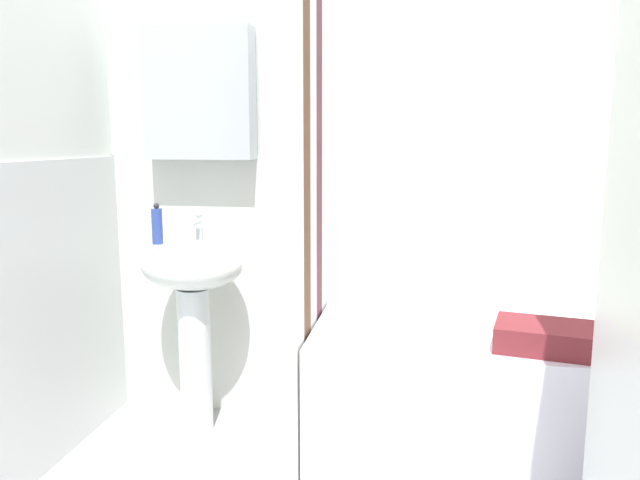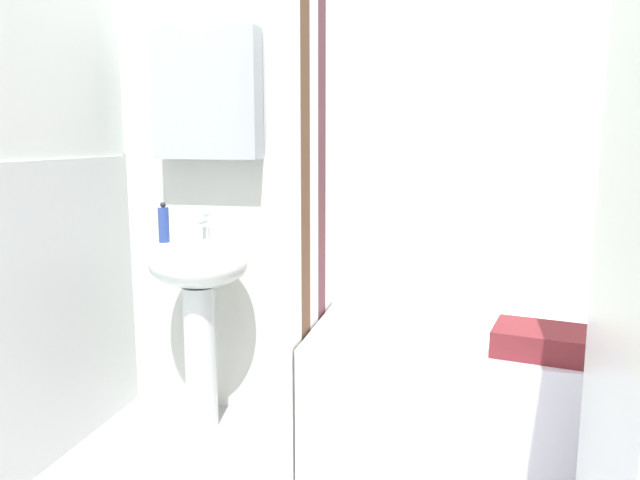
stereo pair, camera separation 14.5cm
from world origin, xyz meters
name	(u,v)px [view 2 (the right image)]	position (x,y,z in m)	size (l,w,h in m)	color
wall_back_tiled	(444,173)	(-0.07, 1.26, 1.14)	(3.60, 0.18, 2.40)	silver
sink	(199,292)	(-1.09, 1.03, 0.62)	(0.44, 0.34, 0.84)	white
faucet	(204,225)	(-1.09, 1.11, 0.90)	(0.03, 0.12, 0.12)	silver
soap_dispenser	(164,224)	(-1.23, 0.99, 0.92)	(0.05, 0.05, 0.17)	#2F489D
bathtub	(507,408)	(0.21, 0.90, 0.28)	(1.48, 0.65, 0.56)	white
shower_curtain	(313,212)	(-0.54, 0.90, 1.00)	(0.01, 0.65, 2.00)	white
towel_folded	(544,341)	(0.31, 0.74, 0.60)	(0.33, 0.24, 0.09)	maroon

